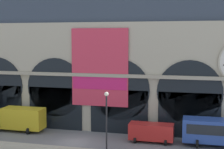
# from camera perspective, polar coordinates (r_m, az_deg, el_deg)

# --- Properties ---
(ground_plane) EXTENTS (200.00, 200.00, 0.00)m
(ground_plane) POSITION_cam_1_polar(r_m,az_deg,el_deg) (39.94, -6.64, -11.55)
(ground_plane) COLOR slate
(station_building) EXTENTS (45.42, 5.12, 19.15)m
(station_building) POSITION_cam_1_polar(r_m,az_deg,el_deg) (45.08, -3.49, 2.50)
(station_building) COLOR #B2A891
(station_building) RESTS_ON ground
(box_truck_midwest) EXTENTS (7.50, 2.91, 3.12)m
(box_truck_midwest) POSITION_cam_1_polar(r_m,az_deg,el_deg) (45.65, -16.04, -7.26)
(box_truck_midwest) COLOR black
(box_truck_midwest) RESTS_ON ground
(van_mideast) EXTENTS (5.20, 2.48, 2.20)m
(van_mideast) POSITION_cam_1_polar(r_m,az_deg,el_deg) (39.78, 6.78, -9.75)
(van_mideast) COLOR red
(van_mideast) RESTS_ON ground
(street_lamp_quayside) EXTENTS (0.44, 0.44, 6.90)m
(street_lamp_quayside) POSITION_cam_1_polar(r_m,az_deg,el_deg) (33.39, -0.96, -7.23)
(street_lamp_quayside) COLOR black
(street_lamp_quayside) RESTS_ON ground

